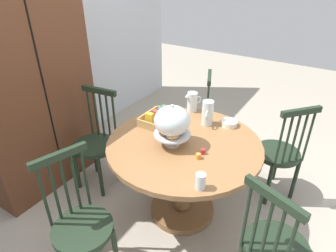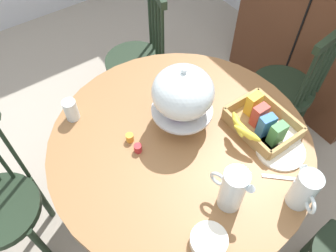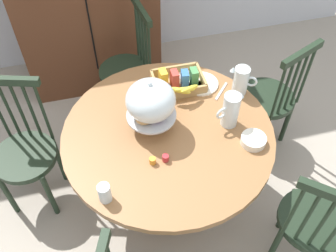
{
  "view_description": "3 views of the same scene",
  "coord_description": "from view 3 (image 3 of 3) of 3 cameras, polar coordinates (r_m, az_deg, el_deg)",
  "views": [
    {
      "loc": [
        -1.64,
        -0.88,
        1.98
      ],
      "look_at": [
        0.04,
        0.18,
        0.84
      ],
      "focal_mm": 31.22,
      "sensor_mm": 36.0,
      "label": 1
    },
    {
      "loc": [
        0.73,
        -0.52,
        1.99
      ],
      "look_at": [
        -0.06,
        0.03,
        0.74
      ],
      "focal_mm": 35.82,
      "sensor_mm": 36.0,
      "label": 2
    },
    {
      "loc": [
        -0.31,
        -1.31,
        2.4
      ],
      "look_at": [
        0.04,
        0.03,
        0.79
      ],
      "focal_mm": 40.68,
      "sensor_mm": 36.0,
      "label": 3
    }
  ],
  "objects": [
    {
      "name": "milk_pitcher",
      "position": [
        2.16,
        9.32,
        2.18
      ],
      "size": [
        0.18,
        0.1,
        0.22
      ],
      "color": "silver",
      "rests_on": "dining_table"
    },
    {
      "name": "orange_juice_pitcher",
      "position": [
        2.36,
        10.84,
        6.54
      ],
      "size": [
        0.16,
        0.11,
        0.19
      ],
      "color": "silver",
      "rests_on": "dining_table"
    },
    {
      "name": "jam_jar_apricot",
      "position": [
        2.01,
        -2.32,
        -5.22
      ],
      "size": [
        0.04,
        0.04,
        0.04
      ],
      "primitive_type": "cylinder",
      "color": "orange",
      "rests_on": "dining_table"
    },
    {
      "name": "pastry_stand_with_dome",
      "position": [
        2.04,
        -2.62,
        3.57
      ],
      "size": [
        0.28,
        0.28,
        0.34
      ],
      "color": "silver",
      "rests_on": "dining_table"
    },
    {
      "name": "china_plate_large",
      "position": [
        2.44,
        4.96,
        6.35
      ],
      "size": [
        0.22,
        0.22,
        0.01
      ],
      "primitive_type": "cylinder",
      "color": "white",
      "rests_on": "dining_table"
    },
    {
      "name": "china_plate_small",
      "position": [
        2.47,
        3.37,
        7.53
      ],
      "size": [
        0.15,
        0.15,
        0.01
      ],
      "primitive_type": "cylinder",
      "color": "white",
      "rests_on": "china_plate_large"
    },
    {
      "name": "cereal_bowl",
      "position": [
        2.14,
        12.67,
        -2.08
      ],
      "size": [
        0.14,
        0.14,
        0.04
      ],
      "primitive_type": "cylinder",
      "color": "white",
      "rests_on": "dining_table"
    },
    {
      "name": "windsor_chair_facing_door",
      "position": [
        2.83,
        14.9,
        3.85
      ],
      "size": [
        0.44,
        0.44,
        0.97
      ],
      "color": "#1E2D1E",
      "rests_on": "ground_plane"
    },
    {
      "name": "dining_table",
      "position": [
        2.32,
        -0.0,
        -4.2
      ],
      "size": [
        1.21,
        1.21,
        0.74
      ],
      "color": "olive",
      "rests_on": "ground_plane"
    },
    {
      "name": "cereal_basket",
      "position": [
        2.38,
        1.71,
        6.63
      ],
      "size": [
        0.32,
        0.3,
        0.12
      ],
      "color": "tan",
      "rests_on": "dining_table"
    },
    {
      "name": "ground_plane",
      "position": [
        2.75,
        -0.62,
        -11.42
      ],
      "size": [
        10.0,
        10.0,
        0.0
      ],
      "primitive_type": "plane",
      "color": "#A89E8E"
    },
    {
      "name": "drinking_glass",
      "position": [
        1.89,
        -9.49,
        -9.87
      ],
      "size": [
        0.06,
        0.06,
        0.11
      ],
      "primitive_type": "cylinder",
      "color": "silver",
      "rests_on": "dining_table"
    },
    {
      "name": "windsor_chair_host_seat",
      "position": [
        2.59,
        -20.51,
        -3.85
      ],
      "size": [
        0.42,
        0.42,
        0.97
      ],
      "color": "#1E2D1E",
      "rests_on": "ground_plane"
    },
    {
      "name": "table_knife",
      "position": [
        2.48,
        2.0,
        7.35
      ],
      "size": [
        0.12,
        0.14,
        0.01
      ],
      "primitive_type": "cube",
      "rotation": [
        0.0,
        0.0,
        7.12
      ],
      "color": "silver",
      "rests_on": "dining_table"
    },
    {
      "name": "jam_jar_strawberry",
      "position": [
        2.02,
        -0.38,
        -4.82
      ],
      "size": [
        0.04,
        0.04,
        0.04
      ],
      "primitive_type": "cylinder",
      "color": "#B7282D",
      "rests_on": "dining_table"
    },
    {
      "name": "dinner_fork",
      "position": [
        2.49,
        1.37,
        7.57
      ],
      "size": [
        0.12,
        0.14,
        0.01
      ],
      "primitive_type": "cube",
      "rotation": [
        0.0,
        0.0,
        7.12
      ],
      "color": "silver",
      "rests_on": "dining_table"
    },
    {
      "name": "windsor_chair_far_side",
      "position": [
        2.98,
        -6.0,
        8.2
      ],
      "size": [
        0.4,
        0.4,
        0.97
      ],
      "color": "#1E2D1E",
      "rests_on": "ground_plane"
    },
    {
      "name": "soup_spoon",
      "position": [
        2.4,
        7.99,
        5.2
      ],
      "size": [
        0.12,
        0.14,
        0.01
      ],
      "primitive_type": "cube",
      "rotation": [
        0.0,
        0.0,
        7.12
      ],
      "color": "silver",
      "rests_on": "dining_table"
    },
    {
      "name": "windsor_chair_by_cabinet",
      "position": [
        2.31,
        20.88,
        -13.53
      ],
      "size": [
        0.47,
        0.47,
        0.97
      ],
      "color": "#1E2D1E",
      "rests_on": "ground_plane"
    }
  ]
}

